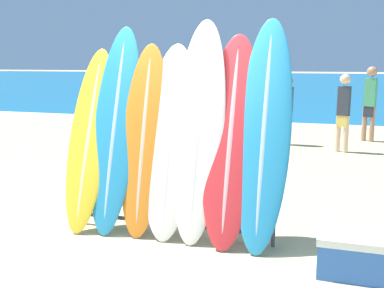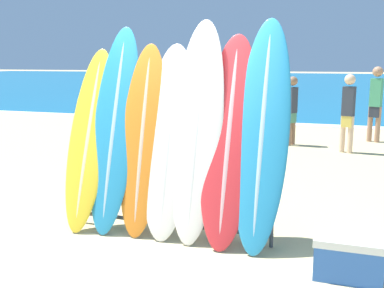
{
  "view_description": "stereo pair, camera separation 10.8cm",
  "coord_description": "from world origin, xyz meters",
  "px_view_note": "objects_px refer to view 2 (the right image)",
  "views": [
    {
      "loc": [
        1.63,
        -3.98,
        1.86
      ],
      "look_at": [
        0.01,
        1.2,
        0.86
      ],
      "focal_mm": 42.0,
      "sensor_mm": 36.0,
      "label": 1
    },
    {
      "loc": [
        1.73,
        -3.94,
        1.86
      ],
      "look_at": [
        0.01,
        1.2,
        0.86
      ],
      "focal_mm": 42.0,
      "sensor_mm": 36.0,
      "label": 2
    }
  ],
  "objects_px": {
    "surfboard_slot_1": "(115,128)",
    "person_far_left": "(376,101)",
    "surfboard_slot_2": "(143,139)",
    "person_mid_beach": "(292,108)",
    "surfboard_slot_4": "(197,130)",
    "person_near_water": "(348,110)",
    "surfboard_slot_6": "(262,133)",
    "surfboard_slot_5": "(229,139)",
    "cooler_box": "(348,258)",
    "surfboard_slot_0": "(89,138)",
    "surfboard_rack": "(169,193)",
    "surfboard_slot_3": "(169,141)"
  },
  "relations": [
    {
      "from": "surfboard_slot_1",
      "to": "person_far_left",
      "type": "relative_size",
      "value": 1.29
    },
    {
      "from": "surfboard_slot_2",
      "to": "person_mid_beach",
      "type": "distance_m",
      "value": 5.87
    },
    {
      "from": "surfboard_slot_1",
      "to": "surfboard_slot_4",
      "type": "xyz_separation_m",
      "value": [
        0.97,
        -0.01,
        0.03
      ]
    },
    {
      "from": "person_near_water",
      "to": "person_mid_beach",
      "type": "bearing_deg",
      "value": 178.01
    },
    {
      "from": "surfboard_slot_6",
      "to": "surfboard_slot_4",
      "type": "bearing_deg",
      "value": -178.45
    },
    {
      "from": "surfboard_slot_5",
      "to": "surfboard_slot_6",
      "type": "relative_size",
      "value": 0.93
    },
    {
      "from": "person_far_left",
      "to": "cooler_box",
      "type": "relative_size",
      "value": 2.98
    },
    {
      "from": "person_mid_beach",
      "to": "surfboard_slot_1",
      "type": "bearing_deg",
      "value": -163.83
    },
    {
      "from": "surfboard_slot_0",
      "to": "surfboard_slot_2",
      "type": "xyz_separation_m",
      "value": [
        0.67,
        -0.01,
        0.02
      ]
    },
    {
      "from": "surfboard_slot_5",
      "to": "person_far_left",
      "type": "distance_m",
      "value": 7.04
    },
    {
      "from": "surfboard_rack",
      "to": "surfboard_slot_0",
      "type": "bearing_deg",
      "value": 177.87
    },
    {
      "from": "surfboard_slot_3",
      "to": "person_near_water",
      "type": "distance_m",
      "value": 5.61
    },
    {
      "from": "surfboard_slot_6",
      "to": "person_mid_beach",
      "type": "xyz_separation_m",
      "value": [
        -0.31,
        5.74,
        -0.32
      ]
    },
    {
      "from": "person_near_water",
      "to": "person_far_left",
      "type": "distance_m",
      "value": 1.65
    },
    {
      "from": "surfboard_slot_2",
      "to": "surfboard_slot_4",
      "type": "bearing_deg",
      "value": 2.9
    },
    {
      "from": "surfboard_slot_2",
      "to": "cooler_box",
      "type": "relative_size",
      "value": 3.52
    },
    {
      "from": "surfboard_slot_0",
      "to": "surfboard_slot_1",
      "type": "xyz_separation_m",
      "value": [
        0.31,
        0.03,
        0.12
      ]
    },
    {
      "from": "surfboard_rack",
      "to": "cooler_box",
      "type": "bearing_deg",
      "value": -13.93
    },
    {
      "from": "surfboard_slot_0",
      "to": "surfboard_slot_5",
      "type": "bearing_deg",
      "value": 0.63
    },
    {
      "from": "cooler_box",
      "to": "surfboard_slot_6",
      "type": "bearing_deg",
      "value": 148.31
    },
    {
      "from": "surfboard_slot_6",
      "to": "person_far_left",
      "type": "xyz_separation_m",
      "value": [
        1.48,
        6.78,
        -0.2
      ]
    },
    {
      "from": "surfboard_slot_4",
      "to": "surfboard_slot_6",
      "type": "height_order",
      "value": "surfboard_slot_6"
    },
    {
      "from": "surfboard_slot_6",
      "to": "surfboard_rack",
      "type": "bearing_deg",
      "value": -175.66
    },
    {
      "from": "surfboard_slot_2",
      "to": "surfboard_slot_1",
      "type": "bearing_deg",
      "value": 173.79
    },
    {
      "from": "surfboard_slot_6",
      "to": "person_far_left",
      "type": "height_order",
      "value": "surfboard_slot_6"
    },
    {
      "from": "surfboard_slot_6",
      "to": "person_near_water",
      "type": "relative_size",
      "value": 1.44
    },
    {
      "from": "surfboard_slot_1",
      "to": "cooler_box",
      "type": "xyz_separation_m",
      "value": [
        2.51,
        -0.52,
        -0.94
      ]
    },
    {
      "from": "surfboard_slot_3",
      "to": "surfboard_slot_4",
      "type": "distance_m",
      "value": 0.33
    },
    {
      "from": "surfboard_slot_6",
      "to": "person_near_water",
      "type": "xyz_separation_m",
      "value": [
        0.87,
        5.25,
        -0.28
      ]
    },
    {
      "from": "surfboard_slot_4",
      "to": "person_mid_beach",
      "type": "xyz_separation_m",
      "value": [
        0.37,
        5.76,
        -0.32
      ]
    },
    {
      "from": "surfboard_slot_3",
      "to": "person_far_left",
      "type": "xyz_separation_m",
      "value": [
        2.47,
        6.83,
        -0.08
      ]
    },
    {
      "from": "person_mid_beach",
      "to": "cooler_box",
      "type": "bearing_deg",
      "value": -140.16
    },
    {
      "from": "surfboard_rack",
      "to": "surfboard_slot_6",
      "type": "bearing_deg",
      "value": 4.34
    },
    {
      "from": "surfboard_rack",
      "to": "surfboard_slot_2",
      "type": "relative_size",
      "value": 1.1
    },
    {
      "from": "surfboard_slot_1",
      "to": "surfboard_slot_3",
      "type": "xyz_separation_m",
      "value": [
        0.66,
        -0.04,
        -0.1
      ]
    },
    {
      "from": "surfboard_slot_5",
      "to": "surfboard_slot_0",
      "type": "bearing_deg",
      "value": -179.37
    },
    {
      "from": "surfboard_slot_3",
      "to": "surfboard_slot_6",
      "type": "bearing_deg",
      "value": 2.83
    },
    {
      "from": "surfboard_slot_0",
      "to": "surfboard_slot_5",
      "type": "relative_size",
      "value": 0.93
    },
    {
      "from": "surfboard_slot_5",
      "to": "surfboard_slot_1",
      "type": "bearing_deg",
      "value": 179.53
    },
    {
      "from": "person_mid_beach",
      "to": "person_far_left",
      "type": "height_order",
      "value": "person_far_left"
    },
    {
      "from": "surfboard_slot_3",
      "to": "person_mid_beach",
      "type": "bearing_deg",
      "value": 83.32
    },
    {
      "from": "surfboard_slot_2",
      "to": "surfboard_slot_4",
      "type": "distance_m",
      "value": 0.62
    },
    {
      "from": "surfboard_rack",
      "to": "person_near_water",
      "type": "xyz_separation_m",
      "value": [
        1.85,
        5.32,
        0.42
      ]
    },
    {
      "from": "surfboard_rack",
      "to": "surfboard_slot_5",
      "type": "relative_size",
      "value": 1.05
    },
    {
      "from": "person_near_water",
      "to": "surfboard_slot_6",
      "type": "bearing_deg",
      "value": -78.66
    },
    {
      "from": "surfboard_rack",
      "to": "surfboard_slot_1",
      "type": "height_order",
      "value": "surfboard_slot_1"
    },
    {
      "from": "surfboard_slot_6",
      "to": "cooler_box",
      "type": "height_order",
      "value": "surfboard_slot_6"
    },
    {
      "from": "surfboard_slot_2",
      "to": "surfboard_slot_0",
      "type": "bearing_deg",
      "value": 179.08
    },
    {
      "from": "surfboard_slot_1",
      "to": "surfboard_slot_3",
      "type": "bearing_deg",
      "value": -3.36
    },
    {
      "from": "surfboard_rack",
      "to": "surfboard_slot_1",
      "type": "distance_m",
      "value": 0.95
    }
  ]
}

